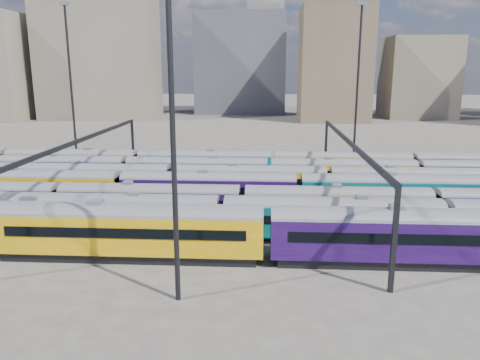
# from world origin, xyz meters

# --- Properties ---
(ground) EXTENTS (500.00, 500.00, 0.00)m
(ground) POSITION_xyz_m (0.00, 0.00, 0.00)
(ground) COLOR #443E3A
(ground) RESTS_ON ground
(rake_0) EXTENTS (137.20, 3.34, 5.65)m
(rake_0) POSITION_xyz_m (1.12, -15.00, 2.97)
(rake_0) COLOR black
(rake_0) RESTS_ON ground
(rake_1) EXTENTS (141.87, 2.96, 4.99)m
(rake_1) POSITION_xyz_m (-13.32, -10.00, 2.62)
(rake_1) COLOR black
(rake_1) RESTS_ON ground
(rake_2) EXTENTS (134.62, 2.81, 4.73)m
(rake_2) POSITION_xyz_m (8.22, -5.00, 2.48)
(rake_2) COLOR black
(rake_2) RESTS_ON ground
(rake_3) EXTENTS (121.72, 2.97, 5.00)m
(rake_3) POSITION_xyz_m (-15.76, 0.00, 2.62)
(rake_3) COLOR black
(rake_3) RESTS_ON ground
(rake_4) EXTENTS (96.87, 2.84, 4.77)m
(rake_4) POSITION_xyz_m (-1.19, 5.00, 2.50)
(rake_4) COLOR black
(rake_4) RESTS_ON ground
(rake_5) EXTENTS (136.00, 2.84, 4.78)m
(rake_5) POSITION_xyz_m (11.14, 10.00, 2.51)
(rake_5) COLOR black
(rake_5) RESTS_ON ground
(rake_6) EXTENTS (137.89, 2.88, 4.84)m
(rake_6) POSITION_xyz_m (11.78, 15.00, 2.54)
(rake_6) COLOR black
(rake_6) RESTS_ON ground
(gantry_1) EXTENTS (0.35, 40.35, 8.03)m
(gantry_1) POSITION_xyz_m (-20.00, 0.00, 6.79)
(gantry_1) COLOR black
(gantry_1) RESTS_ON ground
(gantry_2) EXTENTS (0.35, 40.35, 8.03)m
(gantry_2) POSITION_xyz_m (10.00, 0.00, 6.79)
(gantry_2) COLOR black
(gantry_2) RESTS_ON ground
(mast_1) EXTENTS (1.40, 0.50, 25.60)m
(mast_1) POSITION_xyz_m (-30.00, 22.00, 13.97)
(mast_1) COLOR black
(mast_1) RESTS_ON ground
(mast_2) EXTENTS (1.40, 0.50, 25.60)m
(mast_2) POSITION_xyz_m (-5.00, -22.00, 13.97)
(mast_2) COLOR black
(mast_2) RESTS_ON ground
(mast_3) EXTENTS (1.40, 0.50, 25.60)m
(mast_3) POSITION_xyz_m (15.00, 24.00, 13.97)
(mast_3) COLOR black
(mast_3) RESTS_ON ground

